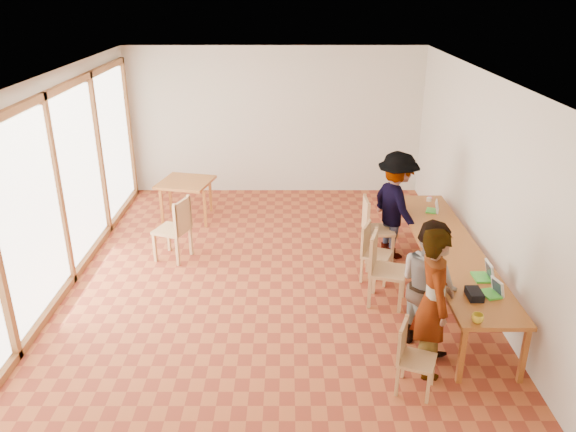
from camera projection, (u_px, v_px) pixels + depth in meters
name	position (u px, v px, depth m)	size (l,w,h in m)	color
ground	(270.00, 282.00, 8.37)	(8.00, 8.00, 0.00)	#A95029
wall_back	(275.00, 121.00, 11.48)	(6.00, 0.10, 3.00)	beige
wall_front	(253.00, 370.00, 4.10)	(6.00, 0.10, 3.00)	beige
wall_right	(485.00, 187.00, 7.79)	(0.10, 8.00, 3.00)	beige
window_wall	(56.00, 187.00, 7.79)	(0.10, 8.00, 3.00)	white
ceiling	(268.00, 75.00, 7.21)	(6.00, 8.00, 0.04)	white
communal_table	(449.00, 249.00, 7.78)	(0.80, 4.00, 0.75)	#AD5626
side_table	(186.00, 185.00, 10.35)	(0.90, 0.90, 0.75)	#AD5626
chair_near	(410.00, 350.00, 5.98)	(0.49, 0.49, 0.43)	tan
chair_mid	(380.00, 261.00, 7.61)	(0.60, 0.60, 0.55)	tan
chair_far	(371.00, 246.00, 8.27)	(0.53, 0.53, 0.46)	tan
chair_empty	(372.00, 222.00, 8.87)	(0.48, 0.48, 0.54)	tan
chair_spare	(177.00, 223.00, 8.82)	(0.62, 0.62, 0.55)	tan
person_near	(433.00, 302.00, 6.14)	(0.64, 0.42, 1.77)	gray
person_mid	(428.00, 284.00, 6.64)	(0.80, 0.62, 1.64)	gray
person_far	(396.00, 206.00, 8.84)	(1.13, 0.65, 1.74)	gray
laptop_near	(494.00, 290.00, 6.53)	(0.26, 0.28, 0.20)	#49CE3B
laptop_mid	(485.00, 274.00, 6.89)	(0.23, 0.27, 0.22)	#49CE3B
laptop_far	(434.00, 209.00, 8.92)	(0.25, 0.27, 0.19)	#49CE3B
yellow_mug	(478.00, 318.00, 6.00)	(0.13, 0.13, 0.10)	yellow
green_bottle	(435.00, 246.00, 7.45)	(0.07, 0.07, 0.28)	#10670F
clear_glass	(425.00, 229.00, 8.19)	(0.07, 0.07, 0.09)	silver
condiment_cup	(429.00, 199.00, 9.36)	(0.08, 0.08, 0.06)	white
pink_phone	(430.00, 198.00, 9.50)	(0.05, 0.10, 0.01)	#DD447B
black_pouch	(474.00, 294.00, 6.48)	(0.16, 0.26, 0.09)	black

